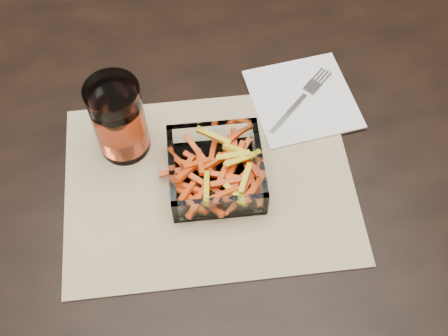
# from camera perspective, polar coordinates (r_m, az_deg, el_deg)

# --- Properties ---
(dining_table) EXTENTS (1.60, 0.90, 0.75)m
(dining_table) POSITION_cam_1_polar(r_m,az_deg,el_deg) (1.02, 4.64, 1.34)
(dining_table) COLOR black
(dining_table) RESTS_ON ground
(placemat) EXTENTS (0.49, 0.39, 0.00)m
(placemat) POSITION_cam_1_polar(r_m,az_deg,el_deg) (0.88, -1.49, -1.56)
(placemat) COLOR tan
(placemat) RESTS_ON dining_table
(glass_bowl) EXTENTS (0.16, 0.16, 0.06)m
(glass_bowl) POSITION_cam_1_polar(r_m,az_deg,el_deg) (0.86, -0.81, -0.31)
(glass_bowl) COLOR white
(glass_bowl) RESTS_ON placemat
(tumbler) EXTENTS (0.08, 0.08, 0.14)m
(tumbler) POSITION_cam_1_polar(r_m,az_deg,el_deg) (0.88, -10.59, 4.72)
(tumbler) COLOR white
(tumbler) RESTS_ON placemat
(napkin) EXTENTS (0.17, 0.17, 0.00)m
(napkin) POSITION_cam_1_polar(r_m,az_deg,el_deg) (0.98, 7.98, 6.97)
(napkin) COLOR white
(napkin) RESTS_ON placemat
(fork) EXTENTS (0.14, 0.11, 0.00)m
(fork) POSITION_cam_1_polar(r_m,az_deg,el_deg) (0.97, 7.93, 7.02)
(fork) COLOR silver
(fork) RESTS_ON napkin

